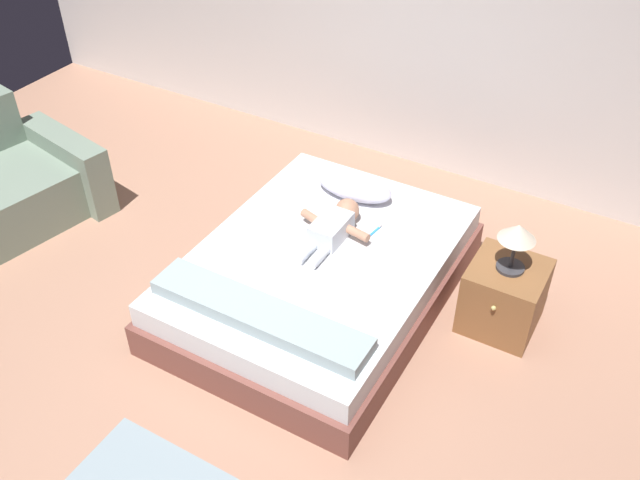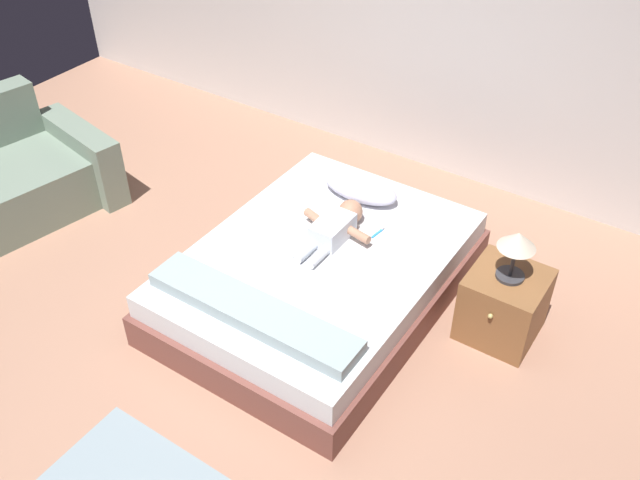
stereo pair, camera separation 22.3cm
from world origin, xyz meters
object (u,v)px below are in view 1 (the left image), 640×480
Objects in this scene: pillow at (354,186)px; lamp at (517,236)px; baby at (334,226)px; nightstand at (504,296)px; bed at (320,276)px; toothbrush at (376,230)px.

lamp reaches higher than pillow.
baby reaches higher than nightstand.
lamp reaches higher than baby.
bed is 4.22× the size of nightstand.
nightstand is 0.47m from lamp.
bed is at bearing -161.61° from nightstand.
bed is 3.19× the size of baby.
baby is 1.93× the size of lamp.
baby reaches higher than bed.
nightstand is at bearing 8.32° from baby.
lamp reaches higher than nightstand.
lamp is at bearing -14.00° from pillow.
lamp reaches higher than toothbrush.
lamp is at bearing 8.32° from baby.
lamp is at bearing 18.39° from bed.
baby is at bearing -171.68° from lamp.
pillow is 4.38× the size of toothbrush.
baby is at bearing -142.29° from toothbrush.
toothbrush is at bearing -42.97° from pillow.
baby is 1.32× the size of nightstand.
baby is 1.15m from nightstand.
toothbrush is 0.39× the size of lamp.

